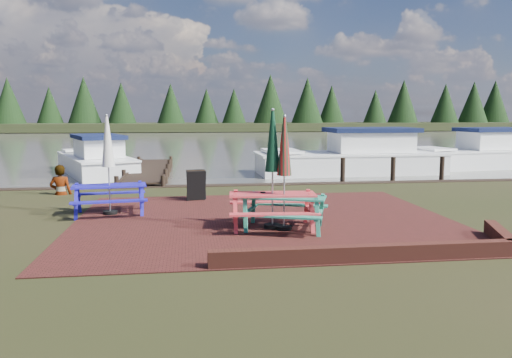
{
  "coord_description": "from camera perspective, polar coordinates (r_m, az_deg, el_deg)",
  "views": [
    {
      "loc": [
        -1.77,
        -10.69,
        2.58
      ],
      "look_at": [
        -0.19,
        1.12,
        1.0
      ],
      "focal_mm": 35.0,
      "sensor_mm": 36.0,
      "label": 1
    }
  ],
  "objects": [
    {
      "name": "ground",
      "position": [
        11.14,
        1.72,
        -5.84
      ],
      "size": [
        120.0,
        120.0,
        0.0
      ],
      "primitive_type": "plane",
      "color": "black",
      "rests_on": "ground"
    },
    {
      "name": "paving",
      "position": [
        12.1,
        0.95,
        -4.71
      ],
      "size": [
        9.0,
        7.5,
        0.02
      ],
      "primitive_type": "cube",
      "color": "#3D1713",
      "rests_on": "ground"
    },
    {
      "name": "brick_wall",
      "position": [
        9.47,
        17.24,
        -7.65
      ],
      "size": [
        6.21,
        1.79,
        0.3
      ],
      "color": "#4C1E16",
      "rests_on": "ground"
    },
    {
      "name": "water",
      "position": [
        47.79,
        -5.55,
        4.41
      ],
      "size": [
        120.0,
        60.0,
        0.02
      ],
      "primitive_type": "cube",
      "color": "#413F38",
      "rests_on": "ground"
    },
    {
      "name": "far_treeline",
      "position": [
        76.71,
        -6.41,
        8.02
      ],
      "size": [
        120.0,
        10.0,
        8.1
      ],
      "color": "black",
      "rests_on": "ground"
    },
    {
      "name": "picnic_table_teal",
      "position": [
        10.96,
        3.23,
        -1.39
      ],
      "size": [
        2.25,
        2.13,
        2.51
      ],
      "rotation": [
        0.0,
        0.0,
        -0.36
      ],
      "color": "#2B8B6F",
      "rests_on": "ground"
    },
    {
      "name": "picnic_table_red",
      "position": [
        11.07,
        1.89,
        -1.02
      ],
      "size": [
        2.05,
        1.85,
        2.65
      ],
      "rotation": [
        0.0,
        0.0,
        -0.09
      ],
      "color": "#D0353B",
      "rests_on": "ground"
    },
    {
      "name": "picnic_table_blue",
      "position": [
        13.18,
        -16.44,
        -0.15
      ],
      "size": [
        2.01,
        1.83,
        2.52
      ],
      "rotation": [
        0.0,
        0.0,
        0.13
      ],
      "color": "#1D16AC",
      "rests_on": "ground"
    },
    {
      "name": "chalkboard",
      "position": [
        14.82,
        -6.85,
        -0.7
      ],
      "size": [
        0.59,
        0.63,
        0.9
      ],
      "rotation": [
        0.0,
        0.0,
        0.2
      ],
      "color": "black",
      "rests_on": "ground"
    },
    {
      "name": "jetty",
      "position": [
        22.17,
        -12.09,
        1.0
      ],
      "size": [
        1.76,
        9.08,
        1.0
      ],
      "color": "black",
      "rests_on": "ground"
    },
    {
      "name": "boat_jetty",
      "position": [
        23.75,
        -17.84,
        1.92
      ],
      "size": [
        4.7,
        7.28,
        2.0
      ],
      "rotation": [
        0.0,
        0.0,
        0.37
      ],
      "color": "white",
      "rests_on": "ground"
    },
    {
      "name": "boat_near",
      "position": [
        23.35,
        11.07,
        2.27
      ],
      "size": [
        8.59,
        3.15,
        2.31
      ],
      "rotation": [
        0.0,
        0.0,
        1.59
      ],
      "color": "white",
      "rests_on": "ground"
    },
    {
      "name": "boat_far",
      "position": [
        27.65,
        24.23,
        2.5
      ],
      "size": [
        7.46,
        3.6,
        2.23
      ],
      "rotation": [
        0.0,
        0.0,
        1.72
      ],
      "color": "white",
      "rests_on": "ground"
    },
    {
      "name": "person",
      "position": [
        16.91,
        -21.55,
        1.48
      ],
      "size": [
        0.72,
        0.49,
        1.89
      ],
      "primitive_type": "imported",
      "rotation": [
        0.0,
        0.0,
        3.08
      ],
      "color": "gray",
      "rests_on": "ground"
    }
  ]
}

